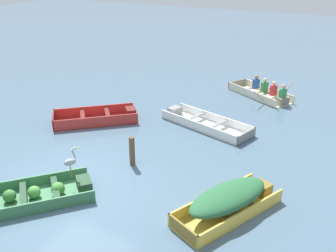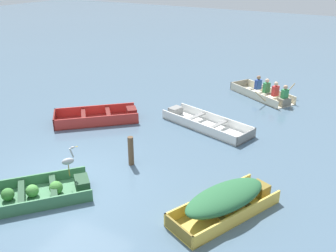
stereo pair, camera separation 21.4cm
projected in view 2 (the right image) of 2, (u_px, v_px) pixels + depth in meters
ground_plane at (70, 184)px, 10.27m from camera, size 80.00×80.00×0.00m
dinghy_green_foreground at (41, 192)px, 9.68m from camera, size 2.66×2.84×0.39m
skiff_white_near_moored at (203, 123)px, 13.87m from camera, size 3.69×1.94×0.35m
skiff_red_mid_moored at (100, 117)px, 14.31m from camera, size 3.08×3.01×0.42m
skiff_yellow_far_moored at (226, 200)px, 8.94m from camera, size 2.04×3.06×0.69m
rowboat_cream_with_crew at (265, 93)px, 16.60m from camera, size 3.21×2.65×0.92m
heron_on_dinghy at (68, 160)px, 9.76m from camera, size 0.31×0.42×0.84m
mooring_post at (131, 151)px, 11.11m from camera, size 0.17×0.17×0.91m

